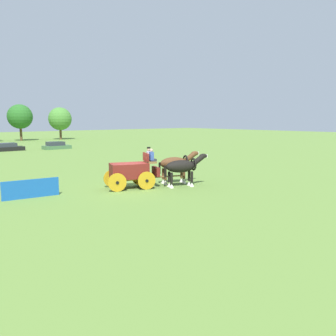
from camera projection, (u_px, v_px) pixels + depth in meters
ground_plane at (129, 188)px, 22.84m from camera, size 220.00×220.00×0.00m
show_wagon at (132, 171)px, 22.73m from camera, size 5.35×2.70×2.69m
draft_horse_near at (176, 164)px, 24.46m from camera, size 2.97×1.55×2.26m
draft_horse_off at (183, 167)px, 23.26m from camera, size 3.04×1.57×2.20m
parked_vehicle_d at (8, 147)px, 49.51m from camera, size 4.21×2.00×1.14m
parked_vehicle_e at (56, 146)px, 52.49m from camera, size 4.02×1.99×1.14m
tree_e at (20, 117)px, 71.89m from camera, size 5.11×5.11×7.61m
tree_f at (60, 119)px, 76.62m from camera, size 5.08×5.08×7.14m
sponsor_banner at (31, 189)px, 19.96m from camera, size 3.18×0.46×1.10m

